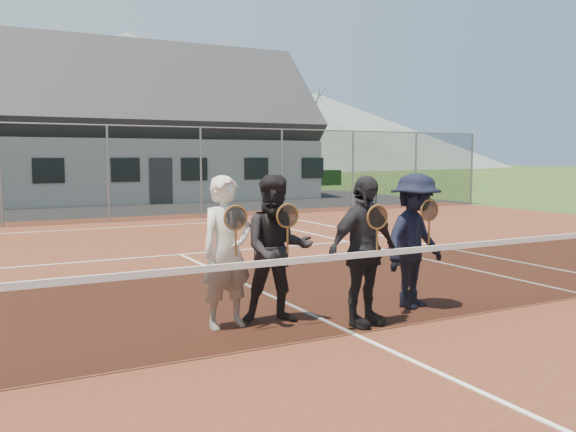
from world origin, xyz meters
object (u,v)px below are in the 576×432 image
tennis_net (354,290)px  player_d (415,241)px  player_c (363,251)px  clubhouse (147,116)px  player_a (227,252)px  player_b (277,249)px

tennis_net → player_d: bearing=25.6°
player_c → tennis_net: bearing=-138.5°
clubhouse → player_a: (-5.16, -23.05, -3.07)m
player_a → player_c: 1.62m
tennis_net → player_a: 1.55m
player_a → player_b: same height
player_d → player_c: bearing=-159.9°
clubhouse → player_a: bearing=-102.6°
player_a → player_d: (2.59, -0.26, -0.00)m
tennis_net → clubhouse: 24.57m
player_c → player_d: bearing=20.1°
player_c → player_b: bearing=144.9°
tennis_net → player_a: player_a is taller
clubhouse → player_d: size_ratio=8.67×
player_b → player_c: (0.85, -0.60, 0.00)m
clubhouse → tennis_net: bearing=-99.5°
player_a → clubhouse: bearing=77.4°
player_d → player_b: bearing=174.5°
player_a → player_d: same height
tennis_net → player_c: size_ratio=6.49×
tennis_net → player_a: (-1.16, 0.95, 0.38)m
tennis_net → player_b: 1.09m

